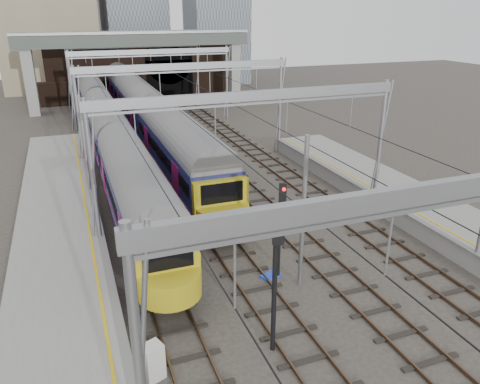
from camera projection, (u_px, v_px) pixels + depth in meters
name	position (u px, v px, depth m)	size (l,w,h in m)	color
ground	(321.00, 309.00, 19.60)	(160.00, 160.00, 0.00)	#38332D
platform_left	(61.00, 315.00, 18.27)	(4.32, 55.00, 1.12)	gray
tracks	(214.00, 188.00, 32.68)	(14.40, 80.00, 0.22)	#4C3828
overhead_line	(187.00, 81.00, 35.95)	(16.80, 80.00, 8.00)	gray
retaining_wall	(142.00, 67.00, 63.78)	(28.00, 2.75, 9.00)	black
overbridge	(137.00, 48.00, 57.07)	(28.00, 3.00, 9.25)	gray
train_main	(127.00, 92.00, 55.03)	(3.07, 70.79, 5.18)	black
train_second	(99.00, 110.00, 45.85)	(2.74, 63.27, 4.73)	black
signal_near_left	(276.00, 270.00, 15.98)	(0.42, 0.49, 5.44)	black
signal_near_centre	(281.00, 219.00, 20.79)	(0.38, 0.46, 4.75)	black
relay_cabinet	(153.00, 362.00, 15.69)	(0.68, 0.56, 1.35)	silver
equip_cover_a	(271.00, 276.00, 21.91)	(0.89, 0.63, 0.10)	blue
equip_cover_b	(292.00, 215.00, 28.33)	(0.90, 0.64, 0.11)	blue
equip_cover_c	(331.00, 211.00, 29.00)	(0.90, 0.64, 0.11)	blue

